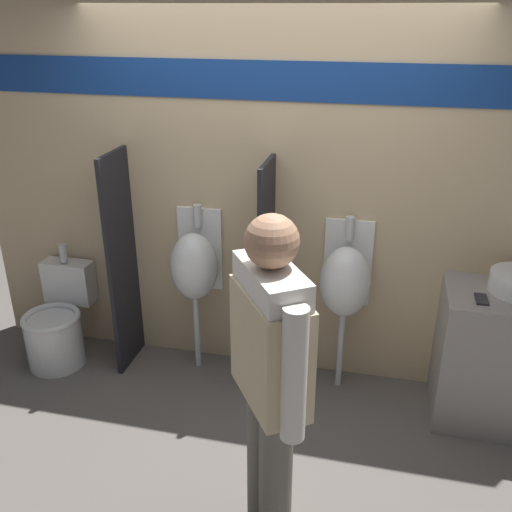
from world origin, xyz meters
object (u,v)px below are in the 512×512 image
at_px(cell_phone, 481,299).
at_px(urinal_near_counter, 195,266).
at_px(urinal_far, 345,281).
at_px(person_in_vest, 270,369).
at_px(toilet, 58,326).

xyz_separation_m(cell_phone, urinal_near_counter, (-1.86, 0.23, -0.09)).
bearing_deg(urinal_far, person_in_vest, -99.35).
xyz_separation_m(urinal_near_counter, person_in_vest, (0.82, -1.35, 0.19)).
bearing_deg(toilet, urinal_far, 4.63).
xyz_separation_m(urinal_near_counter, urinal_far, (1.05, 0.00, 0.00)).
xyz_separation_m(cell_phone, urinal_far, (-0.81, 0.23, -0.09)).
relative_size(urinal_near_counter, urinal_far, 1.00).
relative_size(cell_phone, urinal_far, 0.11).
distance_m(urinal_near_counter, toilet, 1.19).
distance_m(urinal_near_counter, person_in_vest, 1.59).
height_order(urinal_far, person_in_vest, person_in_vest).
distance_m(toilet, person_in_vest, 2.33).
xyz_separation_m(toilet, person_in_vest, (1.87, -1.18, 0.72)).
height_order(cell_phone, toilet, cell_phone).
relative_size(urinal_near_counter, toilet, 1.43).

